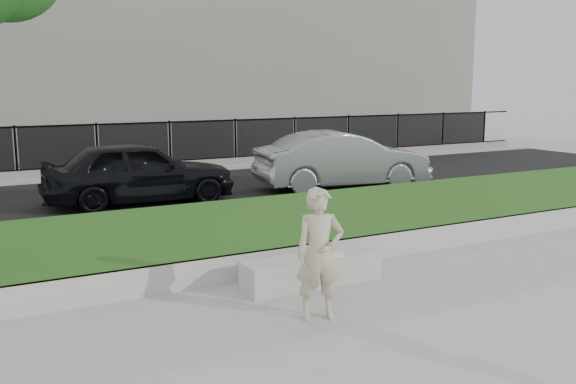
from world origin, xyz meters
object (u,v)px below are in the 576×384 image
stone_bench (312,271)px  car_dark (139,172)px  man (320,254)px  car_silver (342,160)px  book (336,255)px

stone_bench → car_dark: size_ratio=0.47×
man → car_dark: man is taller
stone_bench → car_dark: bearing=93.9°
man → car_silver: bearing=73.2°
book → car_silver: size_ratio=0.05×
stone_bench → book: book is taller
car_dark → car_silver: (5.25, -0.45, 0.01)m
car_silver → stone_bench: bearing=152.7°
man → car_dark: 8.06m
man → book: (0.88, 0.99, -0.37)m
stone_bench → book: 0.40m
stone_bench → man: man is taller
book → car_silver: car_silver is taller
man → car_dark: bearing=107.6°
car_silver → car_dark: bearing=94.2°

